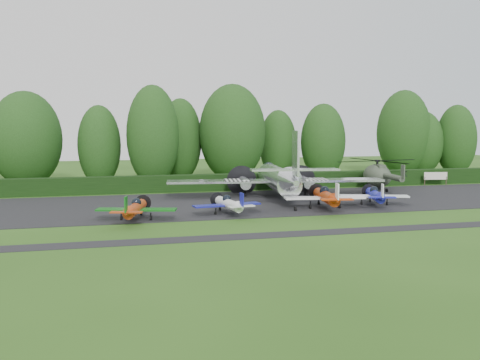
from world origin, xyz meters
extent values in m
plane|color=#294F16|center=(0.00, 0.00, 0.00)|extent=(160.00, 160.00, 0.00)
cube|color=black|center=(0.00, 10.00, 0.00)|extent=(70.00, 18.00, 0.01)
cube|color=black|center=(0.00, -6.00, 0.00)|extent=(70.00, 2.00, 0.00)
cube|color=black|center=(0.00, 21.00, 0.00)|extent=(90.00, 1.60, 2.00)
cylinder|color=white|center=(3.94, 12.97, 2.10)|extent=(2.54, 13.28, 2.54)
cone|color=white|center=(3.94, 20.40, 2.10)|extent=(2.54, 1.66, 2.54)
cone|color=white|center=(3.94, 5.00, 2.66)|extent=(2.54, 3.32, 2.54)
sphere|color=black|center=(3.94, 19.34, 2.66)|extent=(1.66, 1.66, 1.66)
cube|color=white|center=(3.94, 14.07, 1.77)|extent=(24.34, 2.66, 0.24)
cube|color=white|center=(-0.48, 14.07, 1.90)|extent=(2.88, 2.77, 0.06)
cube|color=white|center=(8.37, 14.07, 1.90)|extent=(2.88, 2.77, 0.06)
cylinder|color=white|center=(0.40, 14.74, 1.49)|extent=(1.22, 3.54, 1.22)
cylinder|color=white|center=(7.48, 14.74, 1.49)|extent=(1.22, 3.54, 1.22)
cylinder|color=black|center=(0.40, 17.23, 1.49)|extent=(3.54, 0.03, 3.54)
cylinder|color=black|center=(7.48, 17.23, 1.49)|extent=(3.54, 0.03, 3.54)
cube|color=white|center=(3.94, 4.11, 3.87)|extent=(8.30, 1.55, 0.15)
cube|color=white|center=(3.94, 3.78, 5.42)|extent=(0.20, 2.43, 4.20)
cylinder|color=black|center=(0.40, 14.29, 0.28)|extent=(0.28, 1.00, 1.00)
cylinder|color=black|center=(7.48, 14.29, 0.28)|extent=(0.28, 1.00, 1.00)
cylinder|color=black|center=(3.94, 3.67, 0.20)|extent=(0.20, 0.49, 0.49)
cylinder|color=#A9360F|center=(-12.09, 2.23, 1.06)|extent=(0.93, 5.30, 0.93)
sphere|color=black|center=(-12.09, 2.81, 1.49)|extent=(0.81, 0.81, 0.81)
cube|color=#0E5E13|center=(-12.09, 2.72, 0.92)|extent=(6.75, 1.25, 0.13)
cube|color=#A9360F|center=(-12.09, -0.95, 1.30)|extent=(2.51, 0.67, 0.10)
cube|color=#0E5E13|center=(-12.09, -1.04, 1.93)|extent=(0.10, 0.77, 1.25)
cylinder|color=black|center=(-12.09, 5.66, 1.06)|extent=(1.45, 0.02, 1.45)
cylinder|color=black|center=(-13.35, 2.52, 0.17)|extent=(0.13, 0.42, 0.42)
cylinder|color=black|center=(-10.84, 2.52, 0.17)|extent=(0.13, 0.42, 0.42)
cylinder|color=black|center=(-12.09, 4.74, 0.15)|extent=(0.12, 0.39, 0.39)
cylinder|color=silver|center=(-3.77, 3.40, 0.98)|extent=(0.86, 4.90, 0.86)
sphere|color=black|center=(-3.77, 3.94, 1.38)|extent=(0.75, 0.75, 0.75)
cube|color=navy|center=(-3.77, 3.85, 0.85)|extent=(6.24, 1.16, 0.12)
cube|color=silver|center=(-3.77, 0.46, 1.20)|extent=(2.32, 0.62, 0.09)
cube|color=navy|center=(-3.77, 0.37, 1.78)|extent=(0.09, 0.71, 1.16)
cylinder|color=black|center=(-3.77, 6.57, 0.98)|extent=(1.34, 0.02, 1.34)
cylinder|color=black|center=(-4.93, 3.67, 0.16)|extent=(0.12, 0.39, 0.39)
cylinder|color=black|center=(-2.61, 3.67, 0.16)|extent=(0.12, 0.39, 0.39)
cylinder|color=black|center=(-3.77, 5.72, 0.14)|extent=(0.11, 0.36, 0.36)
cylinder|color=#B8360A|center=(5.89, 4.09, 1.22)|extent=(1.06, 6.09, 1.06)
sphere|color=black|center=(5.89, 4.75, 1.72)|extent=(0.93, 0.93, 0.93)
cube|color=white|center=(5.89, 4.64, 1.05)|extent=(7.75, 1.44, 0.16)
cube|color=#B8360A|center=(5.89, 0.43, 1.50)|extent=(2.88, 0.78, 0.11)
cube|color=white|center=(5.89, 0.32, 2.22)|extent=(0.11, 0.89, 1.44)
cylinder|color=black|center=(5.89, 8.02, 1.22)|extent=(1.66, 0.02, 1.66)
cylinder|color=black|center=(4.45, 4.42, 0.20)|extent=(0.16, 0.49, 0.49)
cylinder|color=black|center=(7.33, 4.42, 0.20)|extent=(0.16, 0.49, 0.49)
cylinder|color=black|center=(5.89, 6.97, 0.18)|extent=(0.13, 0.44, 0.44)
cylinder|color=#1D1EAE|center=(11.53, 5.02, 1.07)|extent=(0.93, 5.34, 0.93)
sphere|color=black|center=(11.53, 5.60, 1.51)|extent=(0.82, 0.82, 0.82)
cube|color=white|center=(11.53, 5.50, 0.92)|extent=(6.80, 1.26, 0.14)
cube|color=#1D1EAE|center=(11.53, 1.81, 1.31)|extent=(2.52, 0.68, 0.10)
cube|color=white|center=(11.53, 1.72, 1.94)|extent=(0.10, 0.78, 1.26)
cylinder|color=black|center=(11.53, 8.47, 1.07)|extent=(1.46, 0.02, 1.46)
cylinder|color=black|center=(10.27, 5.31, 0.17)|extent=(0.14, 0.43, 0.43)
cylinder|color=black|center=(12.79, 5.31, 0.17)|extent=(0.14, 0.43, 0.43)
cylinder|color=black|center=(11.53, 7.54, 0.16)|extent=(0.12, 0.39, 0.39)
ellipsoid|color=#3C4737|center=(18.26, 17.16, 1.72)|extent=(2.98, 5.46, 2.85)
cylinder|color=#3C4737|center=(18.26, 12.86, 2.00)|extent=(0.67, 5.73, 0.67)
cube|color=#3C4737|center=(18.26, 9.90, 2.86)|extent=(0.11, 0.86, 1.53)
cylinder|color=black|center=(18.26, 17.16, 3.15)|extent=(0.29, 0.29, 0.76)
cylinder|color=black|center=(18.26, 17.16, 3.58)|extent=(0.67, 0.67, 0.24)
cylinder|color=black|center=(18.26, 17.16, 3.58)|extent=(11.45, 11.45, 0.06)
cube|color=#3C4737|center=(18.26, 16.39, 2.82)|extent=(0.86, 1.91, 0.67)
ellipsoid|color=black|center=(18.26, 18.68, 1.81)|extent=(1.81, 1.81, 1.63)
cylinder|color=black|center=(17.31, 17.92, 0.29)|extent=(0.17, 0.53, 0.53)
cylinder|color=black|center=(19.22, 17.92, 0.29)|extent=(0.17, 0.53, 0.53)
cylinder|color=black|center=(18.26, 14.10, 0.24)|extent=(0.15, 0.46, 0.46)
cylinder|color=#3F3326|center=(26.38, 19.10, 0.59)|extent=(0.12, 0.12, 1.18)
cylinder|color=#3F3326|center=(29.34, 19.10, 0.59)|extent=(0.12, 0.12, 1.18)
cube|color=silver|center=(27.86, 19.10, 1.28)|extent=(3.16, 0.08, 0.99)
cylinder|color=black|center=(31.01, 32.57, 2.19)|extent=(0.70, 0.70, 4.39)
ellipsoid|color=#193410|center=(31.01, 32.57, 6.70)|extent=(8.24, 8.24, 13.41)
cylinder|color=black|center=(-15.22, 29.68, 1.73)|extent=(0.70, 0.70, 3.47)
ellipsoid|color=#193410|center=(-15.22, 29.68, 5.30)|extent=(5.56, 5.56, 10.60)
cylinder|color=black|center=(39.41, 31.01, 1.82)|extent=(0.70, 0.70, 3.65)
ellipsoid|color=#193410|center=(39.41, 31.01, 5.57)|extent=(6.21, 6.21, 11.15)
cylinder|color=black|center=(16.60, 30.49, 1.82)|extent=(0.70, 0.70, 3.63)
ellipsoid|color=#193410|center=(16.60, 30.49, 5.55)|extent=(6.55, 6.55, 11.10)
cylinder|color=black|center=(-3.98, 33.61, 1.93)|extent=(0.70, 0.70, 3.85)
ellipsoid|color=#193410|center=(-3.98, 33.61, 5.89)|extent=(6.03, 6.03, 11.77)
cylinder|color=black|center=(10.60, 33.43, 1.67)|extent=(0.70, 0.70, 3.34)
ellipsoid|color=#193410|center=(10.60, 33.43, 5.10)|extent=(5.51, 5.51, 10.21)
cylinder|color=black|center=(-24.29, 30.20, 2.02)|extent=(0.70, 0.70, 4.04)
ellipsoid|color=#193410|center=(-24.29, 30.20, 6.16)|extent=(8.99, 8.99, 12.33)
cylinder|color=black|center=(3.01, 30.96, 2.25)|extent=(0.70, 0.70, 4.50)
ellipsoid|color=#193410|center=(3.01, 30.96, 6.87)|extent=(9.39, 9.39, 13.74)
cylinder|color=black|center=(-8.36, 28.09, 2.16)|extent=(0.70, 0.70, 4.33)
ellipsoid|color=#193410|center=(-8.36, 28.09, 6.61)|extent=(6.87, 6.87, 13.23)
cylinder|color=black|center=(34.10, 32.34, 1.67)|extent=(0.70, 0.70, 3.33)
ellipsoid|color=#193410|center=(34.10, 32.34, 5.09)|extent=(6.72, 6.72, 10.18)
camera|label=1|loc=(-14.26, -42.81, 8.15)|focal=40.00mm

